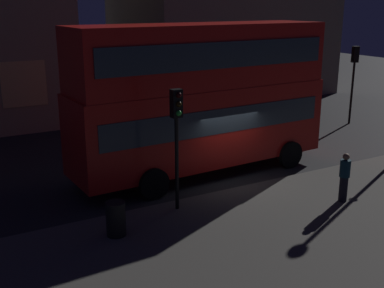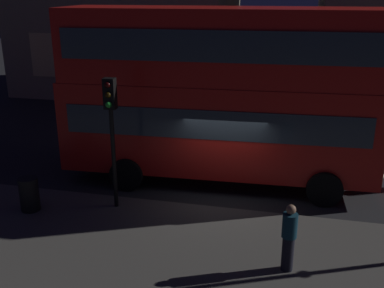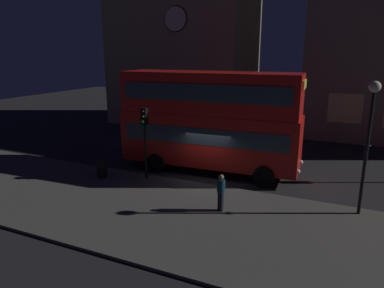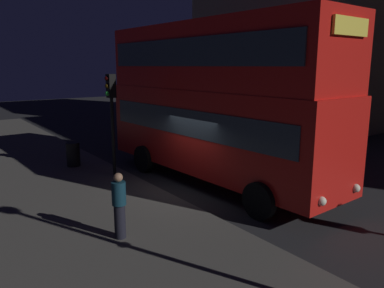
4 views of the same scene
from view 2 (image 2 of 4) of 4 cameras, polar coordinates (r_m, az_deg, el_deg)
The scene contains 6 objects.
ground_plane at distance 14.36m, azimuth 3.97°, elevation -6.62°, with size 80.00×80.00×0.00m, color #232326.
sidewalk_slab at distance 10.35m, azimuth -0.41°, elevation -17.41°, with size 44.00×7.50×0.12m, color #4C4944.
double_decker_bus at distance 14.54m, azimuth 3.33°, elevation 6.91°, with size 10.21×3.21×5.65m.
traffic_light_near_kerb at distance 12.69m, azimuth -10.14°, elevation 3.44°, with size 0.33×0.37×3.80m.
pedestrian at distance 10.52m, azimuth 12.08°, elevation -11.35°, with size 0.34×0.34×1.63m.
litter_bin at distance 13.88m, azimuth -19.76°, elevation -5.94°, with size 0.55×0.55×0.98m, color black.
Camera 2 is at (1.94, -12.80, 6.21)m, focal length 42.46 mm.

